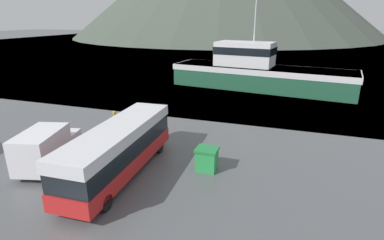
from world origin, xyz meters
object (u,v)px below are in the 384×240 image
at_px(fishing_boat, 257,71).
at_px(storage_bin, 207,159).
at_px(delivery_van, 46,147).
at_px(small_boat, 330,75).
at_px(tour_bus, 120,148).

height_order(fishing_boat, storage_bin, fishing_boat).
distance_m(delivery_van, storage_bin, 10.36).
height_order(fishing_boat, small_boat, fishing_boat).
distance_m(tour_bus, storage_bin, 5.47).
distance_m(fishing_boat, small_boat, 15.21).
relative_size(tour_bus, fishing_boat, 0.42).
bearing_deg(tour_bus, storage_bin, 21.89).
bearing_deg(fishing_boat, delivery_van, -12.09).
xyz_separation_m(fishing_boat, storage_bin, (-0.09, -24.72, -1.56)).
bearing_deg(small_boat, fishing_boat, -72.29).
xyz_separation_m(storage_bin, small_boat, (10.37, 35.79, -0.22)).
bearing_deg(fishing_boat, tour_bus, -2.56).
distance_m(delivery_van, fishing_boat, 29.33).
bearing_deg(fishing_boat, storage_bin, 7.73).
bearing_deg(storage_bin, delivery_van, -164.15).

